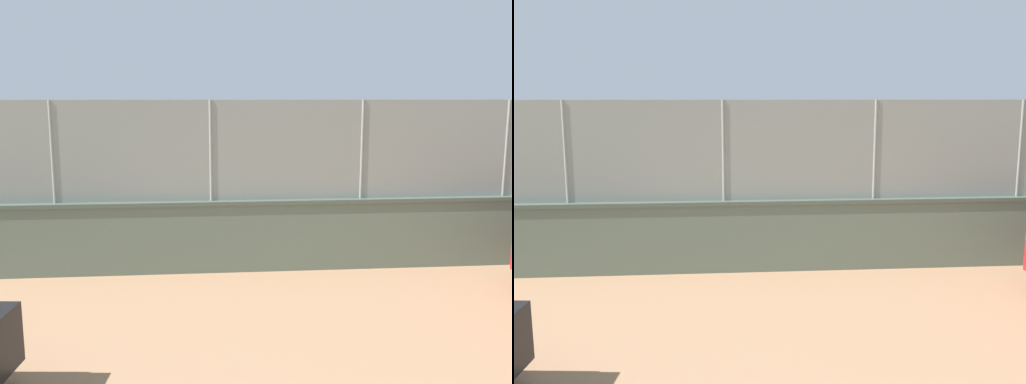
# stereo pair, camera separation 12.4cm
# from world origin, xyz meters

# --- Properties ---
(ground_plane) EXTENTS (260.00, 260.00, 0.00)m
(ground_plane) POSITION_xyz_m (0.00, 0.00, 0.00)
(ground_plane) COLOR tan
(perimeter_wall) EXTENTS (27.75, 1.44, 1.45)m
(perimeter_wall) POSITION_xyz_m (0.17, 12.07, 0.73)
(perimeter_wall) COLOR slate
(perimeter_wall) RESTS_ON ground_plane
(fence_panel_on_wall) EXTENTS (27.25, 1.09, 1.97)m
(fence_panel_on_wall) POSITION_xyz_m (0.17, 12.07, 2.44)
(fence_panel_on_wall) COLOR gray
(fence_panel_on_wall) RESTS_ON perimeter_wall
(player_near_wall_returning) EXTENTS (0.65, 1.06, 1.46)m
(player_near_wall_returning) POSITION_xyz_m (-2.46, 7.17, 0.85)
(player_near_wall_returning) COLOR #591919
(player_near_wall_returning) RESTS_ON ground_plane
(player_baseline_waiting) EXTENTS (1.04, 0.76, 1.65)m
(player_baseline_waiting) POSITION_xyz_m (2.13, 7.60, 0.98)
(player_baseline_waiting) COLOR navy
(player_baseline_waiting) RESTS_ON ground_plane
(player_at_service_line) EXTENTS (0.74, 1.05, 1.60)m
(player_at_service_line) POSITION_xyz_m (2.84, 9.57, 0.94)
(player_at_service_line) COLOR #591919
(player_at_service_line) RESTS_ON ground_plane
(sports_ball) EXTENTS (0.10, 0.10, 0.10)m
(sports_ball) POSITION_xyz_m (-3.50, 8.49, 0.05)
(sports_ball) COLOR #3399D8
(sports_ball) RESTS_ON ground_plane
(courtside_bench) EXTENTS (1.61, 0.44, 0.87)m
(courtside_bench) POSITION_xyz_m (-2.96, 10.75, 0.46)
(courtside_bench) COLOR #4C6B4C
(courtside_bench) RESTS_ON ground_plane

